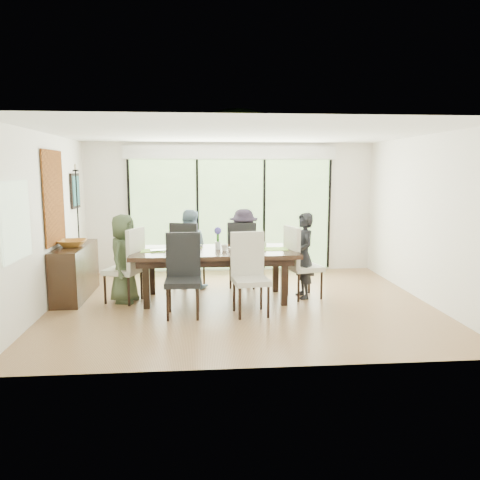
{
  "coord_description": "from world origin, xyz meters",
  "views": [
    {
      "loc": [
        -0.64,
        -7.3,
        2.14
      ],
      "look_at": [
        0.0,
        0.25,
        1.0
      ],
      "focal_mm": 35.0,
      "sensor_mm": 36.0,
      "label": 1
    }
  ],
  "objects": [
    {
      "name": "table_leg_br",
      "position": [
        0.67,
        0.71,
        0.38
      ],
      "size": [
        0.1,
        0.1,
        0.77
      ],
      "primitive_type": "cube",
      "color": "black",
      "rests_on": "floor"
    },
    {
      "name": "cup_b",
      "position": [
        -0.26,
        0.18,
        0.89
      ],
      "size": [
        0.16,
        0.16,
        0.1
      ],
      "primitive_type": "imported",
      "rotation": [
        0.0,
        0.0,
        2.42
      ],
      "color": "white",
      "rests_on": "table_top"
    },
    {
      "name": "chair_near_left",
      "position": [
        -0.91,
        -0.59,
        0.61
      ],
      "size": [
        0.52,
        0.52,
        1.23
      ],
      "primitive_type": null,
      "rotation": [
        0.0,
        0.0,
        -0.01
      ],
      "color": "black",
      "rests_on": "floor"
    },
    {
      "name": "placemat_left",
      "position": [
        -1.36,
        0.28,
        0.84
      ],
      "size": [
        0.49,
        0.36,
        0.01
      ],
      "primitive_type": "cube",
      "color": "#8CC044",
      "rests_on": "table_top"
    },
    {
      "name": "art_canvas",
      "position": [
        -2.95,
        1.7,
        1.75
      ],
      "size": [
        0.01,
        0.45,
        0.55
      ],
      "primitive_type": "cube",
      "color": "#1B4F57",
      "rests_on": "wall_left"
    },
    {
      "name": "rail_top",
      "position": [
        0.0,
        4.2,
        0.55
      ],
      "size": [
        6.0,
        0.08,
        0.06
      ],
      "primitive_type": "cube",
      "color": "#503B22",
      "rests_on": "deck"
    },
    {
      "name": "chair_left_end",
      "position": [
        -1.91,
        0.28,
        0.61
      ],
      "size": [
        0.66,
        0.66,
        1.23
      ],
      "primitive_type": null,
      "rotation": [
        0.0,
        0.0,
        -1.93
      ],
      "color": "silver",
      "rests_on": "floor"
    },
    {
      "name": "table_top",
      "position": [
        -0.41,
        0.28,
        0.8
      ],
      "size": [
        2.68,
        1.23,
        0.07
      ],
      "primitive_type": "cube",
      "color": "black",
      "rests_on": "floor"
    },
    {
      "name": "chair_near_right",
      "position": [
        0.09,
        -0.59,
        0.61
      ],
      "size": [
        0.57,
        0.57,
        1.23
      ],
      "primitive_type": null,
      "rotation": [
        0.0,
        0.0,
        0.12
      ],
      "color": "beige",
      "rests_on": "floor"
    },
    {
      "name": "mullion_b",
      "position": [
        -0.7,
        2.46,
        1.2
      ],
      "size": [
        0.05,
        0.04,
        2.3
      ],
      "primitive_type": "cube",
      "color": "black",
      "rests_on": "wall_back"
    },
    {
      "name": "mullion_d",
      "position": [
        2.1,
        2.46,
        1.2
      ],
      "size": [
        0.05,
        0.04,
        2.3
      ],
      "primitive_type": "cube",
      "color": "black",
      "rests_on": "wall_back"
    },
    {
      "name": "hyacinth_stems",
      "position": [
        -0.36,
        0.33,
        1.04
      ],
      "size": [
        0.04,
        0.04,
        0.18
      ],
      "primitive_type": "cylinder",
      "color": "#337226",
      "rests_on": "table_top"
    },
    {
      "name": "deck",
      "position": [
        0.0,
        3.4,
        -0.05
      ],
      "size": [
        6.0,
        1.8,
        0.1
      ],
      "primitive_type": "cube",
      "color": "#4F3822",
      "rests_on": "ground"
    },
    {
      "name": "book",
      "position": [
        -0.16,
        0.33,
        0.85
      ],
      "size": [
        0.21,
        0.27,
        0.02
      ],
      "primitive_type": "imported",
      "rotation": [
        0.0,
        0.0,
        0.12
      ],
      "color": "white",
      "rests_on": "table_top"
    },
    {
      "name": "laptop",
      "position": [
        -1.26,
        0.18,
        0.85
      ],
      "size": [
        0.41,
        0.31,
        0.03
      ],
      "primitive_type": "imported",
      "rotation": [
        0.0,
        0.0,
        0.23
      ],
      "color": "silver",
      "rests_on": "table_top"
    },
    {
      "name": "wall_back",
      "position": [
        0.0,
        2.51,
        1.35
      ],
      "size": [
        6.0,
        0.02,
        2.7
      ],
      "primitive_type": "cube",
      "color": "white",
      "rests_on": "floor"
    },
    {
      "name": "placemat_right",
      "position": [
        0.54,
        0.28,
        0.84
      ],
      "size": [
        0.49,
        0.36,
        0.01
      ],
      "primitive_type": "cube",
      "color": "#7EB33F",
      "rests_on": "table_top"
    },
    {
      "name": "table_leg_fr",
      "position": [
        0.67,
        -0.15,
        0.38
      ],
      "size": [
        0.1,
        0.1,
        0.77
      ],
      "primitive_type": "cube",
      "color": "black",
      "rests_on": "floor"
    },
    {
      "name": "placemat_far_l",
      "position": [
        -0.86,
        0.68,
        0.84
      ],
      "size": [
        0.49,
        0.36,
        0.01
      ],
      "primitive_type": "cube",
      "color": "#8EB440",
      "rests_on": "table_top"
    },
    {
      "name": "placemat_paper",
      "position": [
        -0.96,
        -0.02,
        0.84
      ],
      "size": [
        0.49,
        0.36,
        0.01
      ],
      "primitive_type": "cube",
      "color": "white",
      "rests_on": "table_top"
    },
    {
      "name": "person_left_end",
      "position": [
        -1.89,
        0.28,
        0.72
      ],
      "size": [
        0.57,
        0.75,
        1.44
      ],
      "primitive_type": "imported",
      "rotation": [
        0.0,
        0.0,
        1.33
      ],
      "color": "#404F35",
      "rests_on": "floor"
    },
    {
      "name": "art_frame",
      "position": [
        -2.97,
        1.7,
        1.75
      ],
      "size": [
        0.03,
        0.55,
        0.65
      ],
      "primitive_type": "cube",
      "color": "black",
      "rests_on": "wall_left"
    },
    {
      "name": "tapestry",
      "position": [
        -2.97,
        0.4,
        1.7
      ],
      "size": [
        0.02,
        1.0,
        1.5
      ],
      "primitive_type": "cube",
      "color": "#9C4A16",
      "rests_on": "wall_left"
    },
    {
      "name": "papers",
      "position": [
        0.29,
        0.23,
        0.84
      ],
      "size": [
        0.33,
        0.25,
        0.0
      ],
      "primitive_type": "cube",
      "color": "white",
      "rests_on": "table_top"
    },
    {
      "name": "wall_right",
      "position": [
        3.01,
        0.0,
        1.35
      ],
      "size": [
        0.02,
        5.0,
        2.7
      ],
      "primitive_type": "cube",
      "color": "beige",
      "rests_on": "floor"
    },
    {
      "name": "chair_far_left",
      "position": [
        -0.86,
        1.13,
        0.61
      ],
      "size": [
        0.66,
        0.66,
        1.23
      ],
      "primitive_type": null,
      "rotation": [
        0.0,
        0.0,
        2.8
      ],
      "color": "black",
      "rests_on": "floor"
    },
    {
      "name": "side_window",
      "position": [
        -2.97,
        -1.2,
        1.5
      ],
      "size": [
        0.02,
        0.9,
        1.0
      ],
      "primitive_type": "cube",
      "color": "#8CAD7F",
      "rests_on": "wall_left"
    },
    {
      "name": "glass_doors",
      "position": [
        0.0,
        2.47,
        1.2
      ],
      "size": [
        4.2,
        0.02,
        2.3
      ],
      "primitive_type": "cube",
      "color": "#598C3F",
      "rests_on": "wall_back"
    },
    {
      "name": "table_apron",
      "position": [
        -0.41,
        0.28,
        0.7
      ],
      "size": [
        2.45,
        1.0,
        0.11
      ],
      "primitive_type": "cube",
      "color": "black",
      "rests_on": "floor"
    },
    {
      "name": "candle",
      "position": [
        -2.76,
        0.98,
        2.19
      ],
      "size": [
        0.04,
        0.04,
        0.1
      ],
      "primitive_type": "cylinder",
      "color": "silver",
      "rests_on": "sideboard"
    },
    {
      "name": "placemat_far_r",
      "position": [
        0.14,
        0.68,
        0.84
      ],
      "size": [
        0.49,
        0.36,
        0.01
      ],
      "primitive_type": "cube",
      "color": "#82BA42",
      "rests_on": "table_top"
    },
    {
      "name": "chair_far_right",
      "position": [
        0.14,
        1.13,
        0.61
      ],
      "size": [
        0.61,
        0.61,
        1.23
      ],
      "primitive_type": null,
      "rotation": [
        0.0,
        0.0,
        2.93
      ],
      "color": "black",
      "rests_on": "floor"
    },
    {
      "name": "person_far_right",
      "position": [
        0.14,
        1.11,
        0.72
      ],
      "size": [
        0.74,
        0.54,
        1.44
      ],
      "primitive_type": "imported",
      "rotation": [
        0.0,
        0.0,
        3.32
      ],
      "color": "black",
      "rests_on": "floor"
    },
    {
      "name": "blinds_header",
      "position": [
        0.0,
        2.46,
        2.5
      ],
      "size": [
        4.4,
        0.06,
        0.28
      ],
      "primitive_type": "cube",
      "color": "white",
      "rests_on": "wall_back"
    },
    {
      "name": "wall_left",
      "position": [
        -3.01,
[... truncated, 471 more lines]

